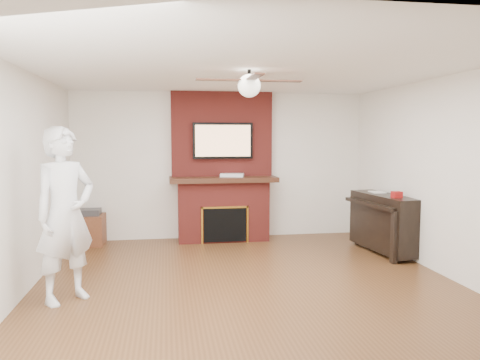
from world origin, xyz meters
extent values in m
cube|color=#4C2D16|center=(0.00, 0.00, -0.09)|extent=(5.36, 5.86, 0.18)
cube|color=white|center=(0.00, 0.00, 2.59)|extent=(5.36, 5.86, 0.18)
cube|color=silver|center=(0.00, 2.84, 1.25)|extent=(5.36, 0.18, 2.50)
cube|color=silver|center=(0.00, -2.84, 1.25)|extent=(5.36, 0.18, 2.50)
cube|color=silver|center=(-2.59, 0.00, 1.25)|extent=(0.18, 5.86, 2.50)
cube|color=silver|center=(2.59, 0.00, 1.25)|extent=(0.18, 5.86, 2.50)
cube|color=maroon|center=(0.00, 2.50, 0.50)|extent=(1.50, 0.50, 1.00)
cube|color=black|center=(0.00, 2.47, 1.04)|extent=(1.78, 0.64, 0.08)
cube|color=maroon|center=(0.00, 2.65, 1.79)|extent=(1.70, 0.20, 1.42)
cube|color=black|center=(0.00, 2.25, 0.31)|extent=(0.70, 0.06, 0.55)
cube|color=#BF8C2D|center=(0.00, 2.24, 0.60)|extent=(0.78, 0.02, 0.03)
cube|color=#BF8C2D|center=(-0.38, 2.24, 0.31)|extent=(0.03, 0.02, 0.61)
cube|color=#BF8C2D|center=(0.38, 2.24, 0.31)|extent=(0.03, 0.02, 0.61)
cube|color=black|center=(0.00, 2.50, 1.68)|extent=(1.00, 0.07, 0.60)
cube|color=#E9AF7B|center=(0.00, 2.47, 1.68)|extent=(0.92, 0.01, 0.52)
cylinder|color=black|center=(0.00, 0.00, 2.43)|extent=(0.04, 0.04, 0.14)
sphere|color=white|center=(0.00, 0.00, 2.32)|extent=(0.26, 0.26, 0.26)
cube|color=black|center=(0.33, 0.00, 2.38)|extent=(0.55, 0.11, 0.01)
cube|color=black|center=(0.00, 0.33, 2.38)|extent=(0.11, 0.55, 0.01)
cube|color=black|center=(-0.33, 0.00, 2.38)|extent=(0.55, 0.11, 0.01)
cube|color=black|center=(0.00, -0.33, 2.38)|extent=(0.11, 0.55, 0.01)
imported|color=silver|center=(-2.00, -0.17, 0.93)|extent=(0.81, 0.80, 1.86)
cube|color=#5B2E1A|center=(-2.20, 2.48, 0.24)|extent=(0.51, 0.51, 0.49)
cube|color=#313134|center=(-2.20, 2.48, 0.53)|extent=(0.39, 0.32, 0.10)
cube|color=black|center=(2.29, 1.26, 0.47)|extent=(0.55, 1.39, 0.83)
cube|color=black|center=(2.15, 0.66, 0.36)|extent=(0.06, 0.10, 0.73)
cube|color=black|center=(2.15, 1.86, 0.36)|extent=(0.06, 0.10, 0.73)
cube|color=black|center=(2.06, 1.26, 0.75)|extent=(0.29, 1.25, 0.05)
cube|color=silver|center=(2.29, 1.52, 0.89)|extent=(0.19, 0.26, 0.01)
cube|color=maroon|center=(2.29, 0.89, 0.93)|extent=(0.12, 0.12, 0.09)
cube|color=silver|center=(0.15, 2.45, 1.11)|extent=(0.42, 0.31, 0.05)
cylinder|color=#CB4817|center=(-0.21, 2.34, 0.07)|extent=(0.07, 0.07, 0.13)
cylinder|color=#448133|center=(-0.06, 2.38, 0.04)|extent=(0.07, 0.07, 0.08)
cylinder|color=beige|center=(0.14, 2.34, 0.05)|extent=(0.08, 0.08, 0.09)
cylinder|color=#326297|center=(0.18, 2.35, 0.03)|extent=(0.06, 0.06, 0.07)
camera|label=1|loc=(-0.94, -5.26, 1.75)|focal=35.00mm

